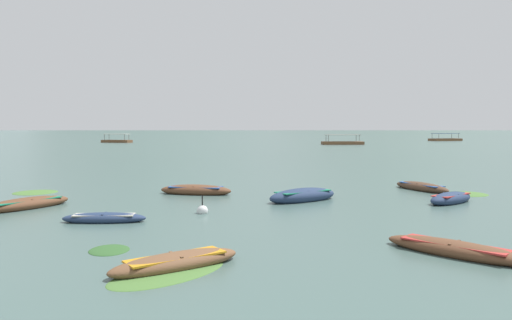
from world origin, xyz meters
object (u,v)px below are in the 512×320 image
(rowboat_7, at_px, (104,218))
(ferry_1, at_px, (342,143))
(rowboat_9, at_px, (27,204))
(ferry_2, at_px, (445,139))
(mooring_buoy, at_px, (202,211))
(rowboat_8, at_px, (421,187))
(rowboat_0, at_px, (196,190))
(rowboat_1, at_px, (454,249))
(ferry_0, at_px, (117,141))
(rowboat_2, at_px, (303,196))
(rowboat_5, at_px, (451,198))
(rowboat_4, at_px, (176,262))

(rowboat_7, xyz_separation_m, ferry_1, (34.65, 92.70, 0.29))
(rowboat_9, height_order, ferry_2, ferry_2)
(mooring_buoy, bearing_deg, rowboat_8, 27.93)
(rowboat_0, relative_size, rowboat_9, 1.03)
(rowboat_0, relative_size, rowboat_7, 1.30)
(rowboat_1, xyz_separation_m, rowboat_8, (5.49, 14.80, 0.02))
(rowboat_7, bearing_deg, ferry_0, 100.96)
(mooring_buoy, bearing_deg, ferry_0, 103.05)
(rowboat_0, xyz_separation_m, rowboat_9, (-7.80, -4.32, -0.02))
(rowboat_7, distance_m, rowboat_9, 5.84)
(rowboat_1, distance_m, rowboat_9, 18.88)
(rowboat_2, bearing_deg, rowboat_8, 24.48)
(ferry_1, xyz_separation_m, mooring_buoy, (-30.73, -91.02, -0.34))
(rowboat_5, distance_m, ferry_1, 90.80)
(ferry_2, bearing_deg, rowboat_5, -116.09)
(ferry_2, bearing_deg, rowboat_2, -119.14)
(rowboat_0, xyz_separation_m, rowboat_4, (0.06, -14.96, -0.04))
(ferry_1, bearing_deg, ferry_0, 160.03)
(rowboat_9, distance_m, ferry_0, 110.85)
(rowboat_4, bearing_deg, rowboat_8, 48.60)
(mooring_buoy, bearing_deg, ferry_2, 59.69)
(rowboat_0, bearing_deg, mooring_buoy, -85.11)
(rowboat_9, xyz_separation_m, ferry_2, (79.72, 119.97, 0.25))
(ferry_2, bearing_deg, rowboat_9, -123.60)
(rowboat_0, bearing_deg, rowboat_8, 2.33)
(rowboat_4, distance_m, mooring_buoy, 8.54)
(rowboat_5, bearing_deg, rowboat_4, -141.01)
(rowboat_5, distance_m, rowboat_8, 4.98)
(rowboat_0, distance_m, rowboat_8, 13.76)
(rowboat_1, xyz_separation_m, mooring_buoy, (-7.71, 7.80, -0.06))
(rowboat_0, bearing_deg, rowboat_1, -59.88)
(ferry_2, bearing_deg, rowboat_0, -121.88)
(rowboat_7, relative_size, rowboat_8, 0.76)
(rowboat_2, distance_m, rowboat_9, 13.57)
(rowboat_5, bearing_deg, rowboat_9, 179.82)
(rowboat_9, xyz_separation_m, mooring_buoy, (8.35, -2.12, -0.09))
(rowboat_4, bearing_deg, rowboat_9, 126.46)
(ferry_0, bearing_deg, rowboat_2, -74.01)
(ferry_0, bearing_deg, rowboat_7, -79.04)
(rowboat_8, xyz_separation_m, ferry_2, (58.17, 115.10, 0.25))
(ferry_0, bearing_deg, rowboat_4, -78.07)
(rowboat_2, height_order, rowboat_4, rowboat_2)
(rowboat_5, distance_m, rowboat_9, 20.94)
(ferry_0, xyz_separation_m, ferry_1, (56.59, -20.56, -0.00))
(rowboat_2, distance_m, ferry_2, 135.97)
(rowboat_1, height_order, rowboat_5, rowboat_5)
(rowboat_1, bearing_deg, ferry_2, 63.89)
(ferry_0, height_order, ferry_1, same)
(rowboat_1, xyz_separation_m, rowboat_5, (4.87, 9.86, 0.04))
(rowboat_7, xyz_separation_m, mooring_buoy, (3.92, 1.68, -0.04))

